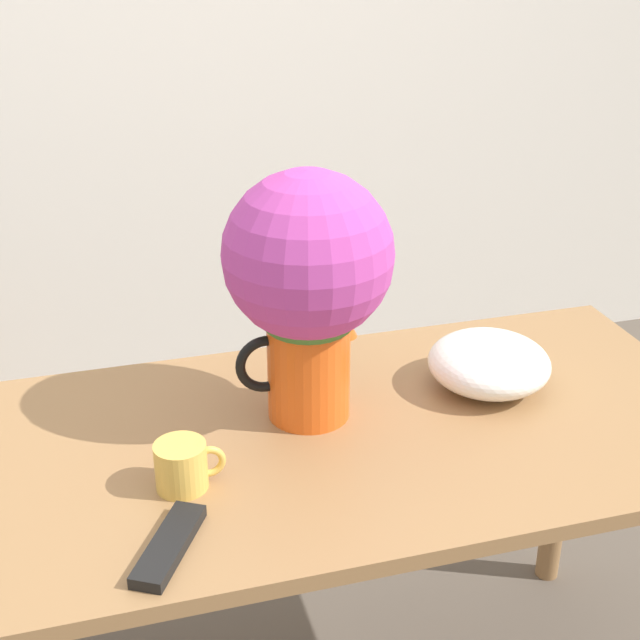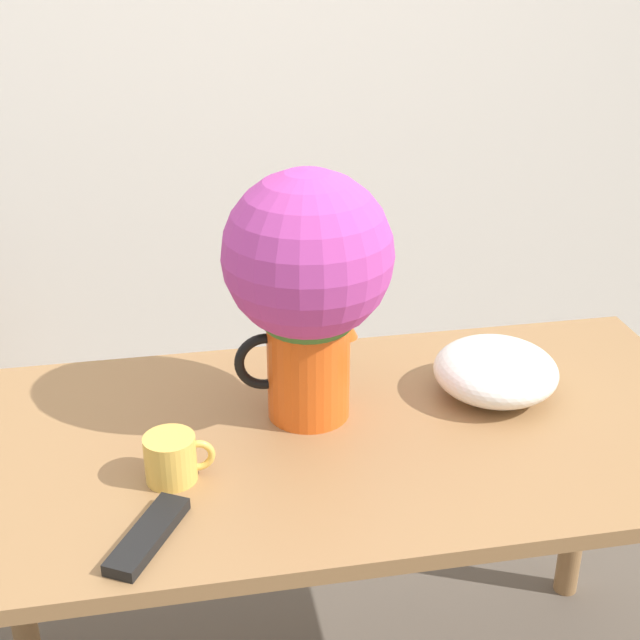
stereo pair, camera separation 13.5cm
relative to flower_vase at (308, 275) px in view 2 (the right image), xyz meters
name	(u,v)px [view 2 (the right image)]	position (x,y,z in m)	size (l,w,h in m)	color
wall_back	(207,20)	(-0.05, 1.59, 0.25)	(8.00, 0.05, 2.60)	silver
table	(338,479)	(0.04, -0.07, -0.40)	(1.49, 0.73, 0.77)	olive
flower_vase	(308,275)	(0.00, 0.00, 0.00)	(0.31, 0.31, 0.48)	#E05619
coffee_mug	(172,458)	(-0.26, -0.17, -0.24)	(0.12, 0.09, 0.08)	gold
white_bowl	(496,371)	(0.37, 0.00, -0.23)	(0.24, 0.24, 0.11)	white
remote_control	(148,535)	(-0.31, -0.32, -0.28)	(0.14, 0.19, 0.02)	black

